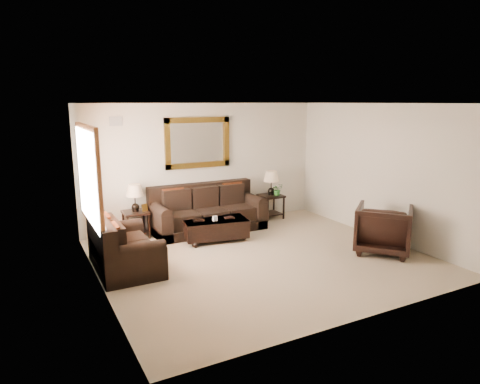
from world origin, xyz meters
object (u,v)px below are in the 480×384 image
end_table_right (271,187)px  coffee_table (215,227)px  sofa (207,214)px  end_table_left (135,203)px  loveseat (122,250)px  armchair (384,227)px

end_table_right → coffee_table: size_ratio=0.83×
sofa → end_table_right: (1.73, 0.17, 0.39)m
end_table_right → coffee_table: 2.14m
end_table_right → sofa: bearing=-174.3°
end_table_right → end_table_left: bearing=179.9°
loveseat → armchair: bearing=-107.6°
sofa → loveseat: bearing=-146.6°
armchair → end_table_right: bearing=-29.5°
end_table_left → coffee_table: end_table_left is taller
end_table_left → armchair: size_ratio=1.13×
end_table_left → armchair: 4.84m
end_table_left → sofa: bearing=-6.8°
sofa → end_table_left: (-1.49, 0.18, 0.37)m
loveseat → coffee_table: (2.00, 0.66, -0.06)m
sofa → armchair: (2.30, -2.82, 0.13)m
end_table_left → armchair: bearing=-38.3°
armchair → end_table_left: bearing=11.4°
coffee_table → end_table_left: bearing=155.7°
sofa → coffee_table: 0.76m
loveseat → end_table_left: (0.65, 1.59, 0.39)m
loveseat → coffee_table: bearing=-71.6°
end_table_left → coffee_table: (1.35, -0.92, -0.45)m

